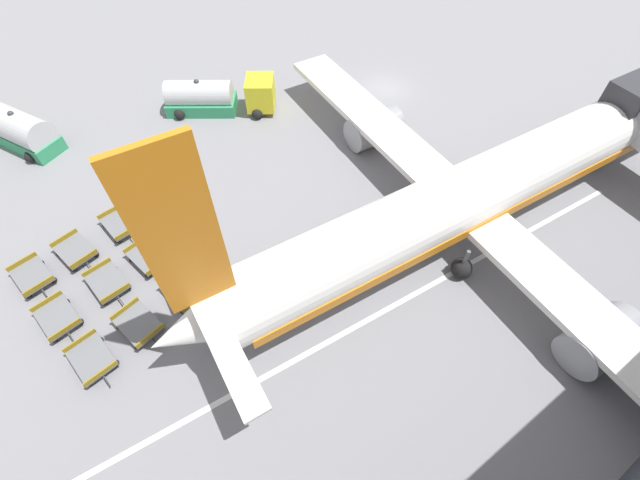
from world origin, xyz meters
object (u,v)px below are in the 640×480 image
object	(u,v)px
baggage_dolly_row_mid_b_col_c	(184,291)
fuel_tanker_secondary	(14,128)
baggage_dolly_row_near_col_b	(58,318)
baggage_dolly_row_near_col_c	(92,359)
baggage_dolly_row_mid_a_col_a	(76,251)
baggage_dolly_row_mid_b_col_b	(149,257)
baggage_dolly_row_mid_a_col_c	(139,324)
baggage_dolly_row_mid_b_col_a	(120,224)
airplane	(478,191)
baggage_dolly_row_near_col_a	(32,276)
fuel_tanker_primary	(216,97)
baggage_dolly_row_mid_a_col_b	(107,282)

from	to	relation	value
baggage_dolly_row_mid_b_col_c	fuel_tanker_secondary	bearing A→B (deg)	-166.48
fuel_tanker_secondary	baggage_dolly_row_near_col_b	size ratio (longest dim) A/B	2.66
fuel_tanker_secondary	baggage_dolly_row_near_col_c	bearing A→B (deg)	-1.94
baggage_dolly_row_mid_a_col_a	baggage_dolly_row_near_col_c	bearing A→B (deg)	-9.06
fuel_tanker_secondary	baggage_dolly_row_mid_b_col_b	bearing A→B (deg)	13.62
baggage_dolly_row_near_col_c	baggage_dolly_row_mid_a_col_c	bearing A→B (deg)	101.44
baggage_dolly_row_mid_a_col_a	baggage_dolly_row_mid_b_col_a	xyz separation A→B (m)	(-0.58, 3.04, 0.00)
airplane	baggage_dolly_row_mid_b_col_c	world-z (taller)	airplane
fuel_tanker_secondary	baggage_dolly_row_near_col_a	xyz separation A→B (m)	(14.35, -2.15, -0.86)
baggage_dolly_row_mid_b_col_a	fuel_tanker_secondary	bearing A→B (deg)	-165.14
fuel_tanker_secondary	baggage_dolly_row_near_col_a	distance (m)	14.54
fuel_tanker_primary	baggage_dolly_row_near_col_b	xyz separation A→B (m)	(13.19, -16.30, -0.76)
fuel_tanker_secondary	baggage_dolly_row_near_col_a	bearing A→B (deg)	-8.52
airplane	fuel_tanker_secondary	size ratio (longest dim) A/B	4.66
baggage_dolly_row_near_col_b	baggage_dolly_row_mid_a_col_a	size ratio (longest dim) A/B	1.00
baggage_dolly_row_mid_a_col_a	baggage_dolly_row_mid_b_col_c	xyz separation A→B (m)	(6.58, 4.43, 0.00)
baggage_dolly_row_near_col_a	baggage_dolly_row_near_col_c	distance (m)	7.37
fuel_tanker_secondary	baggage_dolly_row_near_col_c	xyz separation A→B (m)	(21.58, -0.73, -0.86)
fuel_tanker_primary	baggage_dolly_row_mid_b_col_a	bearing A→B (deg)	-53.01
baggage_dolly_row_near_col_c	airplane	bearing A→B (deg)	79.50
airplane	baggage_dolly_row_mid_a_col_a	size ratio (longest dim) A/B	12.34
baggage_dolly_row_near_col_b	baggage_dolly_row_mid_b_col_c	xyz separation A→B (m)	(2.40, 6.52, 0.00)
baggage_dolly_row_mid_b_col_b	baggage_dolly_row_near_col_a	bearing A→B (deg)	-112.33
airplane	baggage_dolly_row_mid_a_col_b	world-z (taller)	airplane
baggage_dolly_row_mid_a_col_a	baggage_dolly_row_mid_b_col_b	world-z (taller)	same
airplane	baggage_dolly_row_near_col_b	world-z (taller)	airplane
baggage_dolly_row_mid_b_col_a	baggage_dolly_row_mid_a_col_b	bearing A→B (deg)	-27.72
baggage_dolly_row_near_col_a	baggage_dolly_row_mid_b_col_c	size ratio (longest dim) A/B	1.00
baggage_dolly_row_mid_a_col_a	baggage_dolly_row_mid_b_col_a	bearing A→B (deg)	100.86
airplane	baggage_dolly_row_near_col_a	world-z (taller)	airplane
baggage_dolly_row_near_col_b	baggage_dolly_row_mid_b_col_a	bearing A→B (deg)	132.93
baggage_dolly_row_near_col_c	baggage_dolly_row_mid_a_col_a	xyz separation A→B (m)	(-7.70, 1.23, 0.00)
baggage_dolly_row_near_col_b	baggage_dolly_row_mid_a_col_c	size ratio (longest dim) A/B	1.00
baggage_dolly_row_near_col_b	baggage_dolly_row_mid_b_col_a	distance (m)	7.00
fuel_tanker_primary	baggage_dolly_row_near_col_b	size ratio (longest dim) A/B	2.66
fuel_tanker_secondary	baggage_dolly_row_mid_b_col_b	xyz separation A→B (m)	(16.92, 4.10, -0.86)
baggage_dolly_row_mid_a_col_a	airplane	bearing A→B (deg)	61.45
fuel_tanker_primary	baggage_dolly_row_mid_a_col_b	size ratio (longest dim) A/B	2.66
fuel_tanker_primary	baggage_dolly_row_mid_b_col_b	distance (m)	16.06
fuel_tanker_primary	baggage_dolly_row_mid_b_col_c	bearing A→B (deg)	-32.12
fuel_tanker_primary	baggage_dolly_row_mid_b_col_a	world-z (taller)	fuel_tanker_primary
baggage_dolly_row_near_col_c	baggage_dolly_row_mid_b_col_c	world-z (taller)	same
baggage_dolly_row_mid_a_col_a	baggage_dolly_row_mid_b_col_a	size ratio (longest dim) A/B	1.01
fuel_tanker_secondary	baggage_dolly_row_near_col_a	size ratio (longest dim) A/B	2.66
baggage_dolly_row_mid_a_col_a	baggage_dolly_row_near_col_b	bearing A→B (deg)	-26.56
baggage_dolly_row_near_col_b	baggage_dolly_row_mid_a_col_c	xyz separation A→B (m)	(2.96, 3.57, 0.00)
baggage_dolly_row_mid_b_col_a	baggage_dolly_row_near_col_a	bearing A→B (deg)	-79.55
fuel_tanker_primary	baggage_dolly_row_mid_b_col_a	distance (m)	14.01
baggage_dolly_row_near_col_a	baggage_dolly_row_mid_a_col_c	distance (m)	7.85
baggage_dolly_row_mid_a_col_c	baggage_dolly_row_mid_b_col_b	size ratio (longest dim) A/B	1.00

